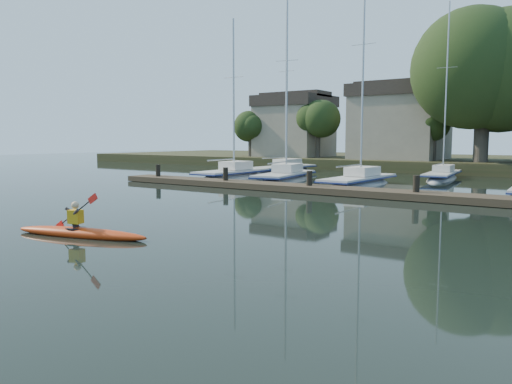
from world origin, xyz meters
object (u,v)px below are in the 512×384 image
Objects in this scene: sailboat_0 at (232,182)px; sailboat_6 at (442,181)px; dock at (359,192)px; sailboat_2 at (359,189)px; sailboat_5 at (284,175)px; kayak at (80,231)px; sailboat_1 at (285,185)px.

sailboat_6 is (12.86, 8.85, 0.05)m from sailboat_0.
sailboat_0 is at bearing 158.86° from dock.
sailboat_5 is at bearing 144.37° from sailboat_2.
kayak is at bearing -90.31° from sailboat_2.
sailboat_1 is at bearing 88.83° from kayak.
sailboat_0 is 0.93× the size of sailboat_6.
dock is 17.68m from sailboat_5.
dock is 12.91m from sailboat_0.
sailboat_0 is 4.41m from sailboat_1.
sailboat_2 is 1.08× the size of sailboat_6.
sailboat_1 is 5.57m from sailboat_2.
sailboat_5 is (-10.32, 7.80, 0.00)m from sailboat_2.
dock is 13.53m from sailboat_6.
sailboat_6 is at bearing 68.18° from kayak.
sailboat_5 is (-9.70, 27.94, -0.37)m from kayak.
sailboat_2 reaches higher than sailboat_0.
sailboat_0 is at bearing -84.01° from sailboat_5.
dock is 2.60× the size of sailboat_0.
sailboat_6 is (0.82, 13.50, -0.37)m from dock.
sailboat_0 is at bearing 100.19° from kayak.
kayak is 0.14× the size of dock.
sailboat_0 is at bearing 173.90° from sailboat_1.
kayak is 0.33× the size of sailboat_1.
sailboat_2 is at bearing 113.30° from dock.
sailboat_5 is 13.25m from sailboat_6.
sailboat_6 is at bearing 7.32° from sailboat_5.
dock is 9.12m from sailboat_1.
sailboat_0 is 9.97m from sailboat_2.
sailboat_1 is at bearing -140.03° from sailboat_6.
sailboat_1 is (-4.95, 20.30, -0.38)m from kayak.
sailboat_0 reaches higher than kayak.
sailboat_5 reaches higher than sailboat_0.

